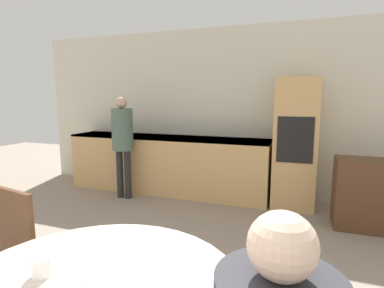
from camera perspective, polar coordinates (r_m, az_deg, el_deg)
The scene contains 7 objects.
wall_back at distance 4.77m, azimuth 8.32°, elevation 6.01°, with size 7.04×0.05×2.60m.
kitchen_counter at distance 4.87m, azimuth -4.85°, elevation -3.74°, with size 3.26×0.60×0.91m.
oven_unit at distance 4.38m, azimuth 19.04°, elevation 0.07°, with size 0.56×0.59×1.79m.
sideboard at distance 4.10m, azimuth 32.24°, elevation -8.30°, with size 0.98×0.45×0.82m.
chair_far_left at distance 2.19m, azimuth -32.51°, elevation -19.02°, with size 0.47×0.47×0.99m.
person_standing at distance 4.60m, azimuth -13.09°, elevation 1.46°, with size 0.31×0.31×1.54m.
cup at distance 1.52m, azimuth -26.82°, elevation -20.12°, with size 0.08×0.08×0.08m.
Camera 1 is at (0.94, 0.25, 1.51)m, focal length 28.00 mm.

